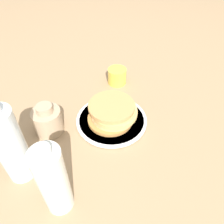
{
  "coord_description": "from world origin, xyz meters",
  "views": [
    {
      "loc": [
        -0.37,
        0.39,
        0.56
      ],
      "look_at": [
        -0.0,
        0.01,
        0.05
      ],
      "focal_mm": 35.0,
      "sensor_mm": 36.0,
      "label": 1
    }
  ],
  "objects_px": {
    "pancake_stack": "(112,112)",
    "juice_glass": "(117,76)",
    "plate": "(112,120)",
    "cream_jug": "(48,120)",
    "water_bottle_mid": "(53,181)",
    "water_bottle_near": "(10,146)"
  },
  "relations": [
    {
      "from": "plate",
      "to": "water_bottle_near",
      "type": "relative_size",
      "value": 0.98
    },
    {
      "from": "pancake_stack",
      "to": "water_bottle_near",
      "type": "xyz_separation_m",
      "value": [
        0.05,
        0.32,
        0.07
      ]
    },
    {
      "from": "cream_jug",
      "to": "water_bottle_mid",
      "type": "distance_m",
      "value": 0.27
    },
    {
      "from": "plate",
      "to": "water_bottle_near",
      "type": "height_order",
      "value": "water_bottle_near"
    },
    {
      "from": "plate",
      "to": "pancake_stack",
      "type": "bearing_deg",
      "value": -51.65
    },
    {
      "from": "pancake_stack",
      "to": "cream_jug",
      "type": "height_order",
      "value": "cream_jug"
    },
    {
      "from": "water_bottle_mid",
      "to": "pancake_stack",
      "type": "bearing_deg",
      "value": -70.88
    },
    {
      "from": "pancake_stack",
      "to": "cream_jug",
      "type": "distance_m",
      "value": 0.21
    },
    {
      "from": "plate",
      "to": "cream_jug",
      "type": "relative_size",
      "value": 2.23
    },
    {
      "from": "cream_jug",
      "to": "water_bottle_mid",
      "type": "relative_size",
      "value": 0.48
    },
    {
      "from": "water_bottle_near",
      "to": "juice_glass",
      "type": "bearing_deg",
      "value": -79.06
    },
    {
      "from": "pancake_stack",
      "to": "water_bottle_mid",
      "type": "distance_m",
      "value": 0.33
    },
    {
      "from": "juice_glass",
      "to": "cream_jug",
      "type": "height_order",
      "value": "cream_jug"
    },
    {
      "from": "plate",
      "to": "water_bottle_near",
      "type": "distance_m",
      "value": 0.34
    },
    {
      "from": "cream_jug",
      "to": "water_bottle_near",
      "type": "height_order",
      "value": "water_bottle_near"
    },
    {
      "from": "water_bottle_near",
      "to": "water_bottle_mid",
      "type": "height_order",
      "value": "water_bottle_near"
    },
    {
      "from": "water_bottle_mid",
      "to": "plate",
      "type": "bearing_deg",
      "value": -71.01
    },
    {
      "from": "plate",
      "to": "cream_jug",
      "type": "xyz_separation_m",
      "value": [
        0.12,
        0.17,
        0.04
      ]
    },
    {
      "from": "pancake_stack",
      "to": "juice_glass",
      "type": "bearing_deg",
      "value": -51.7
    },
    {
      "from": "plate",
      "to": "cream_jug",
      "type": "distance_m",
      "value": 0.22
    },
    {
      "from": "juice_glass",
      "to": "cream_jug",
      "type": "xyz_separation_m",
      "value": [
        -0.02,
        0.36,
        0.01
      ]
    },
    {
      "from": "cream_jug",
      "to": "pancake_stack",
      "type": "bearing_deg",
      "value": -125.11
    }
  ]
}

